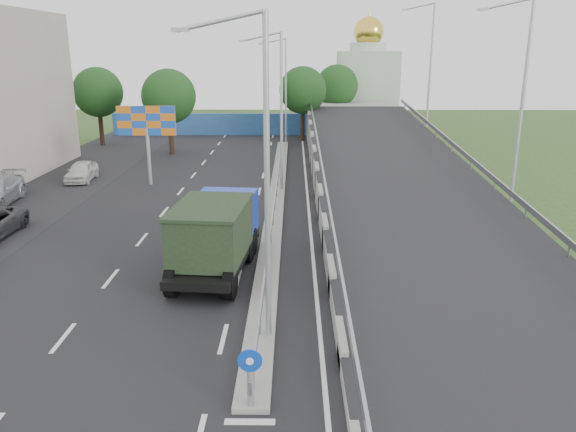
{
  "coord_description": "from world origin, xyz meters",
  "views": [
    {
      "loc": [
        1.11,
        -10.53,
        9.16
      ],
      "look_at": [
        0.86,
        12.92,
        2.2
      ],
      "focal_mm": 35.0,
      "sensor_mm": 36.0,
      "label": 1
    }
  ],
  "objects_px": {
    "dump_truck": "(216,232)",
    "lamp_post_near": "(261,166)",
    "lamp_post_mid": "(278,104)",
    "lamp_post_far": "(284,85)",
    "sign_bollard": "(250,377)",
    "parked_car_e": "(82,171)",
    "billboard": "(147,125)",
    "church": "(367,83)"
  },
  "relations": [
    {
      "from": "sign_bollard",
      "to": "dump_truck",
      "type": "height_order",
      "value": "dump_truck"
    },
    {
      "from": "lamp_post_near",
      "to": "dump_truck",
      "type": "xyz_separation_m",
      "value": [
        -2.29,
        6.05,
        -4.05
      ]
    },
    {
      "from": "church",
      "to": "dump_truck",
      "type": "height_order",
      "value": "church"
    },
    {
      "from": "lamp_post_mid",
      "to": "dump_truck",
      "type": "xyz_separation_m",
      "value": [
        -2.29,
        -13.95,
        -4.05
      ]
    },
    {
      "from": "lamp_post_far",
      "to": "lamp_post_mid",
      "type": "bearing_deg",
      "value": -90.0
    },
    {
      "from": "billboard",
      "to": "dump_truck",
      "type": "xyz_separation_m",
      "value": [
        6.82,
        -15.95,
        -2.43
      ]
    },
    {
      "from": "church",
      "to": "lamp_post_mid",
      "type": "bearing_deg",
      "value": -106.22
    },
    {
      "from": "billboard",
      "to": "church",
      "type": "bearing_deg",
      "value": 59.3
    },
    {
      "from": "billboard",
      "to": "lamp_post_near",
      "type": "bearing_deg",
      "value": -67.51
    },
    {
      "from": "lamp_post_near",
      "to": "lamp_post_mid",
      "type": "xyz_separation_m",
      "value": [
        0.0,
        20.0,
        0.0
      ]
    },
    {
      "from": "sign_bollard",
      "to": "billboard",
      "type": "bearing_deg",
      "value": 109.21
    },
    {
      "from": "lamp_post_mid",
      "to": "parked_car_e",
      "type": "distance_m",
      "value": 15.63
    },
    {
      "from": "lamp_post_far",
      "to": "church",
      "type": "distance_m",
      "value": 17.15
    },
    {
      "from": "sign_bollard",
      "to": "lamp_post_mid",
      "type": "distance_m",
      "value": 24.3
    },
    {
      "from": "lamp_post_far",
      "to": "sign_bollard",
      "type": "bearing_deg",
      "value": -90.14
    },
    {
      "from": "lamp_post_near",
      "to": "parked_car_e",
      "type": "distance_m",
      "value": 27.82
    },
    {
      "from": "lamp_post_mid",
      "to": "billboard",
      "type": "bearing_deg",
      "value": 167.62
    },
    {
      "from": "sign_bollard",
      "to": "parked_car_e",
      "type": "xyz_separation_m",
      "value": [
        -14.31,
        27.06,
        -0.32
      ]
    },
    {
      "from": "sign_bollard",
      "to": "dump_truck",
      "type": "distance_m",
      "value": 10.14
    },
    {
      "from": "billboard",
      "to": "dump_truck",
      "type": "height_order",
      "value": "billboard"
    },
    {
      "from": "lamp_post_near",
      "to": "sign_bollard",
      "type": "bearing_deg",
      "value": -91.64
    },
    {
      "from": "lamp_post_far",
      "to": "parked_car_e",
      "type": "height_order",
      "value": "lamp_post_far"
    },
    {
      "from": "lamp_post_near",
      "to": "lamp_post_far",
      "type": "xyz_separation_m",
      "value": [
        0.0,
        40.0,
        0.0
      ]
    },
    {
      "from": "sign_bollard",
      "to": "lamp_post_far",
      "type": "distance_m",
      "value": 44.08
    },
    {
      "from": "lamp_post_near",
      "to": "billboard",
      "type": "xyz_separation_m",
      "value": [
        -9.11,
        22.0,
        -1.62
      ]
    },
    {
      "from": "lamp_post_near",
      "to": "church",
      "type": "relative_size",
      "value": 0.73
    },
    {
      "from": "church",
      "to": "dump_truck",
      "type": "relative_size",
      "value": 1.86
    },
    {
      "from": "sign_bollard",
      "to": "lamp_post_mid",
      "type": "xyz_separation_m",
      "value": [
        0.11,
        23.83,
        4.77
      ]
    },
    {
      "from": "sign_bollard",
      "to": "lamp_post_far",
      "type": "height_order",
      "value": "lamp_post_far"
    },
    {
      "from": "lamp_post_mid",
      "to": "lamp_post_far",
      "type": "bearing_deg",
      "value": 90.0
    },
    {
      "from": "sign_bollard",
      "to": "dump_truck",
      "type": "relative_size",
      "value": 0.23
    },
    {
      "from": "dump_truck",
      "to": "lamp_post_far",
      "type": "bearing_deg",
      "value": 91.36
    },
    {
      "from": "lamp_post_near",
      "to": "billboard",
      "type": "bearing_deg",
      "value": 112.49
    },
    {
      "from": "lamp_post_far",
      "to": "church",
      "type": "relative_size",
      "value": 0.73
    },
    {
      "from": "sign_bollard",
      "to": "dump_truck",
      "type": "bearing_deg",
      "value": 102.45
    },
    {
      "from": "sign_bollard",
      "to": "church",
      "type": "relative_size",
      "value": 0.12
    },
    {
      "from": "church",
      "to": "lamp_post_far",
      "type": "bearing_deg",
      "value": -125.24
    },
    {
      "from": "lamp_post_near",
      "to": "lamp_post_far",
      "type": "distance_m",
      "value": 40.0
    },
    {
      "from": "billboard",
      "to": "dump_truck",
      "type": "bearing_deg",
      "value": -66.85
    },
    {
      "from": "parked_car_e",
      "to": "billboard",
      "type": "bearing_deg",
      "value": -17.86
    },
    {
      "from": "sign_bollard",
      "to": "parked_car_e",
      "type": "bearing_deg",
      "value": 117.87
    },
    {
      "from": "dump_truck",
      "to": "lamp_post_near",
      "type": "bearing_deg",
      "value": -64.05
    }
  ]
}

